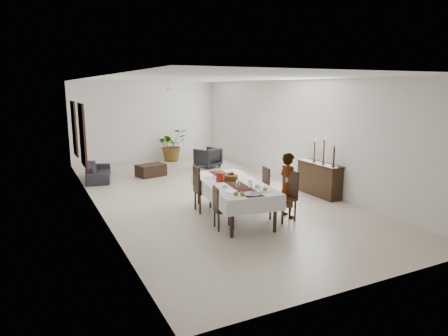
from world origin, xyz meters
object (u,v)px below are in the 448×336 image
(red_pitcher, at_px, (220,177))
(woman, at_px, (288,185))
(dining_table_top, at_px, (233,184))
(sofa, at_px, (98,172))
(sideboard_body, at_px, (319,180))

(red_pitcher, bearing_deg, woman, -28.86)
(woman, bearing_deg, dining_table_top, 60.93)
(red_pitcher, distance_m, sofa, 5.51)
(woman, bearing_deg, sofa, 26.85)
(sideboard_body, height_order, sofa, sideboard_body)
(red_pitcher, distance_m, sideboard_body, 3.35)
(dining_table_top, relative_size, woman, 1.72)
(sofa, bearing_deg, woman, -139.07)
(sideboard_body, relative_size, sofa, 0.80)
(dining_table_top, bearing_deg, red_pitcher, 149.04)
(dining_table_top, bearing_deg, woman, -19.12)
(dining_table_top, xyz_separation_m, red_pitcher, (-0.25, 0.20, 0.15))
(red_pitcher, height_order, woman, woman)
(sideboard_body, xyz_separation_m, sofa, (-5.21, 4.70, -0.18))
(dining_table_top, height_order, red_pitcher, red_pitcher)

